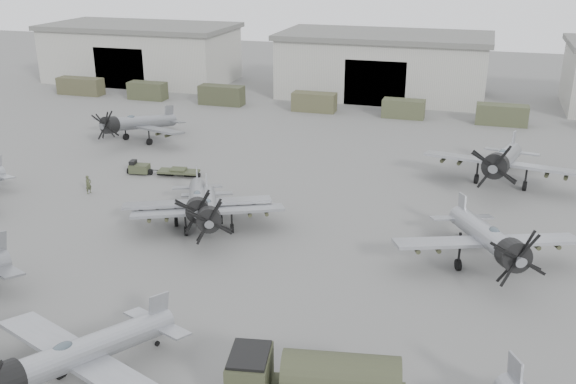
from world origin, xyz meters
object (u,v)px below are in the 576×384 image
object	(u,v)px
aircraft_near_1	(75,356)
ground_crew	(88,185)
aircraft_mid_1	(208,209)
aircraft_far_1	(503,160)
aircraft_extra_608	(198,200)
tug_trailer	(154,170)
aircraft_mid_2	(490,239)
fuel_tanker	(315,379)
aircraft_far_0	(135,123)

from	to	relation	value
aircraft_near_1	ground_crew	bearing A→B (deg)	142.98
aircraft_mid_1	aircraft_far_1	bearing A→B (deg)	14.19
aircraft_extra_608	tug_trailer	xyz separation A→B (m)	(-8.74, 9.42, -1.54)
aircraft_far_1	aircraft_mid_2	bearing A→B (deg)	-83.61
aircraft_far_1	fuel_tanker	bearing A→B (deg)	-94.35
aircraft_near_1	fuel_tanker	bearing A→B (deg)	30.95
fuel_tanker	ground_crew	distance (m)	33.16
aircraft_near_1	aircraft_far_1	bearing A→B (deg)	82.08
aircraft_mid_1	aircraft_mid_2	size ratio (longest dim) A/B	0.90
aircraft_far_0	aircraft_near_1	bearing A→B (deg)	-48.23
aircraft_near_1	aircraft_mid_1	xyz separation A→B (m)	(-1.32, 18.36, -0.04)
aircraft_near_1	aircraft_mid_2	distance (m)	26.04
aircraft_mid_1	aircraft_far_1	size ratio (longest dim) A/B	0.79
aircraft_extra_608	tug_trailer	distance (m)	12.94
aircraft_mid_1	aircraft_extra_608	size ratio (longest dim) A/B	1.00
aircraft_extra_608	ground_crew	distance (m)	12.35
aircraft_mid_1	tug_trailer	size ratio (longest dim) A/B	1.64
aircraft_far_0	tug_trailer	bearing A→B (deg)	-36.38
aircraft_mid_1	ground_crew	size ratio (longest dim) A/B	6.74
aircraft_mid_2	aircraft_far_1	xyz separation A→B (m)	(0.91, 16.45, 0.26)
tug_trailer	ground_crew	world-z (taller)	ground_crew
aircraft_near_1	aircraft_far_0	bearing A→B (deg)	136.57
aircraft_near_1	ground_crew	xyz separation A→B (m)	(-14.55, 23.10, -1.26)
aircraft_far_0	aircraft_far_1	world-z (taller)	aircraft_far_1
aircraft_mid_2	fuel_tanker	xyz separation A→B (m)	(-7.27, -16.59, -0.46)
aircraft_far_1	fuel_tanker	world-z (taller)	aircraft_far_1
aircraft_mid_1	fuel_tanker	xyz separation A→B (m)	(12.31, -16.39, -0.27)
tug_trailer	ground_crew	bearing A→B (deg)	-125.19
aircraft_mid_2	aircraft_far_0	distance (m)	41.42
aircraft_mid_2	aircraft_far_1	distance (m)	16.48
aircraft_far_0	aircraft_far_1	size ratio (longest dim) A/B	0.85
aircraft_far_1	tug_trailer	distance (m)	31.30
aircraft_near_1	tug_trailer	size ratio (longest dim) A/B	1.69
tug_trailer	fuel_tanker	bearing A→B (deg)	-58.48
aircraft_near_1	aircraft_mid_2	size ratio (longest dim) A/B	0.93
aircraft_far_1	tug_trailer	size ratio (longest dim) A/B	2.07
aircraft_near_1	fuel_tanker	size ratio (longest dim) A/B	1.36
aircraft_near_1	tug_trailer	world-z (taller)	aircraft_near_1
tug_trailer	aircraft_mid_2	bearing A→B (deg)	-27.62
aircraft_mid_2	fuel_tanker	distance (m)	18.12
aircraft_far_0	aircraft_far_1	distance (m)	37.63
aircraft_mid_1	tug_trailer	xyz separation A→B (m)	(-10.17, 10.72, -1.54)
aircraft_far_0	tug_trailer	distance (m)	11.32
aircraft_far_0	tug_trailer	xyz separation A→B (m)	(6.84, -8.87, -1.64)
aircraft_mid_2	tug_trailer	size ratio (longest dim) A/B	1.82
aircraft_extra_608	ground_crew	bearing A→B (deg)	138.87
aircraft_near_1	aircraft_mid_2	world-z (taller)	aircraft_mid_2
aircraft_extra_608	tug_trailer	bearing A→B (deg)	107.98
aircraft_mid_1	aircraft_extra_608	xyz separation A→B (m)	(-1.43, 1.31, 0.00)
aircraft_mid_1	aircraft_mid_2	world-z (taller)	aircraft_mid_2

